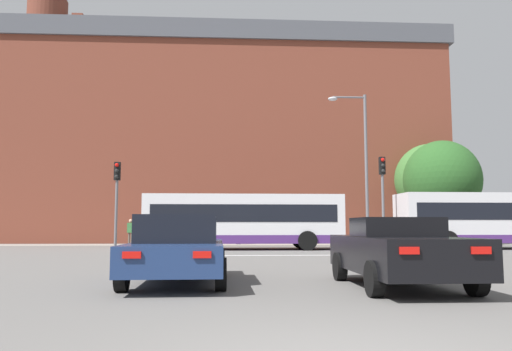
% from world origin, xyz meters
% --- Properties ---
extents(stop_line_strip, '(9.38, 0.30, 0.01)m').
position_xyz_m(stop_line_strip, '(0.00, 17.00, 0.00)').
color(stop_line_strip, silver).
rests_on(stop_line_strip, ground_plane).
extents(far_pavement, '(70.42, 2.50, 0.01)m').
position_xyz_m(far_pavement, '(0.00, 29.45, 0.01)').
color(far_pavement, gray).
rests_on(far_pavement, ground_plane).
extents(brick_civic_building, '(36.14, 11.46, 23.73)m').
position_xyz_m(brick_civic_building, '(-1.84, 37.66, 8.65)').
color(brick_civic_building, brown).
rests_on(brick_civic_building, ground_plane).
extents(car_saloon_left, '(2.15, 4.95, 1.48)m').
position_xyz_m(car_saloon_left, '(-2.16, 6.82, 0.75)').
color(car_saloon_left, navy).
rests_on(car_saloon_left, ground_plane).
extents(car_roadster_right, '(2.06, 4.46, 1.42)m').
position_xyz_m(car_roadster_right, '(2.43, 5.72, 0.72)').
color(car_roadster_right, black).
rests_on(car_roadster_right, ground_plane).
extents(bus_crossing_lead, '(10.46, 2.66, 2.91)m').
position_xyz_m(bus_crossing_lead, '(-0.18, 22.36, 1.55)').
color(bus_crossing_lead, silver).
rests_on(bus_crossing_lead, ground_plane).
extents(bus_crossing_trailing, '(10.88, 2.67, 3.02)m').
position_xyz_m(bus_crossing_trailing, '(13.80, 22.29, 1.62)').
color(bus_crossing_trailing, silver).
rests_on(bus_crossing_trailing, ground_plane).
extents(traffic_light_near_left, '(0.26, 0.31, 4.04)m').
position_xyz_m(traffic_light_near_left, '(-5.88, 17.53, 2.72)').
color(traffic_light_near_left, slate).
rests_on(traffic_light_near_left, ground_plane).
extents(traffic_light_near_right, '(0.26, 0.31, 4.39)m').
position_xyz_m(traffic_light_near_right, '(5.97, 17.74, 2.94)').
color(traffic_light_near_right, slate).
rests_on(traffic_light_near_right, ground_plane).
extents(street_lamp_junction, '(2.09, 0.36, 8.31)m').
position_xyz_m(street_lamp_junction, '(6.01, 21.55, 4.99)').
color(street_lamp_junction, slate).
rests_on(street_lamp_junction, ground_plane).
extents(pedestrian_waiting, '(0.45, 0.36, 1.84)m').
position_xyz_m(pedestrian_waiting, '(-0.29, 30.01, 1.09)').
color(pedestrian_waiting, black).
rests_on(pedestrian_waiting, ground_plane).
extents(pedestrian_walking_east, '(0.43, 0.29, 1.71)m').
position_xyz_m(pedestrian_walking_east, '(-7.40, 28.94, 1.00)').
color(pedestrian_walking_east, brown).
rests_on(pedestrian_walking_east, ground_plane).
extents(pedestrian_walking_west, '(0.31, 0.44, 1.64)m').
position_xyz_m(pedestrian_walking_west, '(10.42, 29.05, 0.96)').
color(pedestrian_walking_west, black).
rests_on(pedestrian_walking_west, ground_plane).
extents(tree_by_building, '(4.97, 4.97, 7.20)m').
position_xyz_m(tree_by_building, '(13.59, 30.74, 4.59)').
color(tree_by_building, '#4C3823').
rests_on(tree_by_building, ground_plane).
extents(tree_kerbside, '(5.22, 5.22, 7.14)m').
position_xyz_m(tree_kerbside, '(13.73, 28.98, 4.40)').
color(tree_kerbside, '#4C3823').
rests_on(tree_kerbside, ground_plane).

